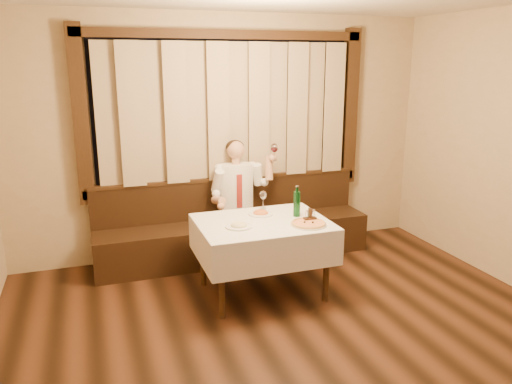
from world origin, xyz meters
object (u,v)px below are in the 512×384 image
object	(u,v)px
green_bottle	(297,203)
cruet_caddy	(310,217)
pizza	(308,224)
seated_man	(239,192)
pasta_red	(261,211)
pasta_cream	(239,224)
dining_table	(263,231)
banquette	(233,231)

from	to	relation	value
green_bottle	cruet_caddy	xyz separation A→B (m)	(0.06, -0.19, -0.09)
pizza	green_bottle	size ratio (longest dim) A/B	1.10
pizza	cruet_caddy	size ratio (longest dim) A/B	2.66
green_bottle	seated_man	xyz separation A→B (m)	(-0.34, 0.89, -0.08)
pizza	pasta_red	xyz separation A→B (m)	(-0.32, 0.46, 0.02)
pasta_red	seated_man	xyz separation A→B (m)	(-0.01, 0.73, 0.02)
seated_man	green_bottle	bearing A→B (deg)	-69.42
green_bottle	pasta_cream	bearing A→B (deg)	-167.86
dining_table	pasta_red	xyz separation A→B (m)	(0.05, 0.21, 0.14)
pizza	pasta_cream	bearing A→B (deg)	166.51
pasta_red	cruet_caddy	size ratio (longest dim) A/B	1.92
banquette	seated_man	xyz separation A→B (m)	(0.04, -0.09, 0.50)
dining_table	banquette	bearing A→B (deg)	90.00
banquette	seated_man	distance (m)	0.51
pizza	pasta_red	bearing A→B (deg)	124.62
pasta_cream	seated_man	world-z (taller)	seated_man
cruet_caddy	dining_table	bearing A→B (deg)	161.81
dining_table	pizza	xyz separation A→B (m)	(0.37, -0.25, 0.12)
dining_table	green_bottle	bearing A→B (deg)	6.20
dining_table	pasta_red	distance (m)	0.26
pizza	green_bottle	distance (m)	0.32
cruet_caddy	banquette	bearing A→B (deg)	111.08
pasta_red	pizza	bearing A→B (deg)	-55.38
pasta_red	pasta_cream	distance (m)	0.45
pasta_red	cruet_caddy	bearing A→B (deg)	-43.07
dining_table	pasta_cream	world-z (taller)	pasta_cream
dining_table	seated_man	bearing A→B (deg)	87.50
pasta_cream	cruet_caddy	xyz separation A→B (m)	(0.71, -0.05, 0.01)
dining_table	cruet_caddy	world-z (taller)	cruet_caddy
banquette	pasta_cream	distance (m)	1.25
banquette	green_bottle	bearing A→B (deg)	-69.04
banquette	cruet_caddy	world-z (taller)	banquette
green_bottle	cruet_caddy	world-z (taller)	green_bottle
pasta_red	pasta_cream	bearing A→B (deg)	-136.63
dining_table	seated_man	xyz separation A→B (m)	(0.04, 0.93, 0.16)
pizza	cruet_caddy	world-z (taller)	cruet_caddy
pasta_cream	seated_man	bearing A→B (deg)	73.11
pasta_red	pasta_cream	xyz separation A→B (m)	(-0.33, -0.31, 0.00)
green_bottle	cruet_caddy	bearing A→B (deg)	-72.81
banquette	green_bottle	size ratio (longest dim) A/B	10.16
banquette	cruet_caddy	size ratio (longest dim) A/B	24.62
green_bottle	pasta_red	bearing A→B (deg)	152.64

